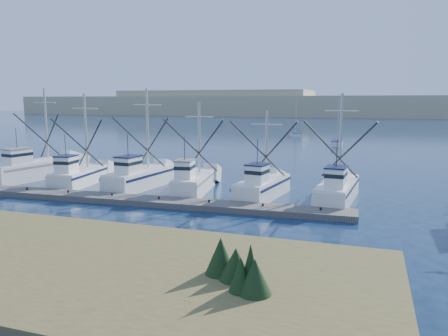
{
  "coord_description": "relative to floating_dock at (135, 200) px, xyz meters",
  "views": [
    {
      "loc": [
        10.52,
        -23.59,
        7.8
      ],
      "look_at": [
        -0.12,
        8.0,
        2.64
      ],
      "focal_mm": 35.0,
      "sensor_mm": 36.0,
      "label": 1
    }
  ],
  "objects": [
    {
      "name": "dune_ridge",
      "position": [
        6.44,
        204.69,
        4.78
      ],
      "size": [
        360.0,
        60.0,
        10.0
      ],
      "primitive_type": "cube",
      "color": "tan",
      "rests_on": "ground"
    },
    {
      "name": "floating_dock",
      "position": [
        0.0,
        0.0,
        0.0
      ],
      "size": [
        32.99,
        3.34,
        0.44
      ],
      "primitive_type": "cube",
      "rotation": [
        0.0,
        0.0,
        0.03
      ],
      "color": "#655F5B",
      "rests_on": "ground"
    },
    {
      "name": "sailboat_far",
      "position": [
        1.44,
        65.66,
        0.29
      ],
      "size": [
        2.94,
        5.12,
        8.1
      ],
      "rotation": [
        0.0,
        0.0,
        0.3
      ],
      "color": "white",
      "rests_on": "ground"
    },
    {
      "name": "sailboat_near",
      "position": [
        11.46,
        49.35,
        0.27
      ],
      "size": [
        1.99,
        6.12,
        8.1
      ],
      "rotation": [
        0.0,
        0.0,
        0.04
      ],
      "color": "white",
      "rests_on": "ground"
    },
    {
      "name": "trawler_fleet",
      "position": [
        -1.1,
        5.22,
        0.76
      ],
      "size": [
        32.89,
        9.88,
        9.04
      ],
      "color": "white",
      "rests_on": "ground"
    },
    {
      "name": "ground",
      "position": [
        6.44,
        -5.31,
        -0.22
      ],
      "size": [
        500.0,
        500.0,
        0.0
      ],
      "primitive_type": "plane",
      "color": "#0D1E3D",
      "rests_on": "ground"
    }
  ]
}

